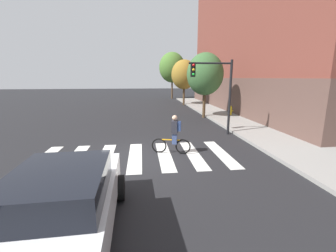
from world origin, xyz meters
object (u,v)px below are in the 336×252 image
object	(u,v)px
traffic_light_near	(216,85)
street_tree_near	(205,74)
fire_hydrant	(231,111)
street_tree_mid	(184,75)
cyclist	(174,135)
street_tree_far	(172,67)
sedan_near	(64,205)

from	to	relation	value
traffic_light_near	street_tree_near	xyz separation A→B (m)	(0.95, 5.67, 0.63)
fire_hydrant	street_tree_mid	bearing A→B (deg)	105.31
cyclist	street_tree_near	distance (m)	9.84
fire_hydrant	street_tree_far	world-z (taller)	street_tree_far
street_tree_near	sedan_near	bearing A→B (deg)	-115.65
cyclist	street_tree_near	world-z (taller)	street_tree_near
traffic_light_near	street_tree_near	world-z (taller)	street_tree_near
street_tree_near	street_tree_mid	size ratio (longest dim) A/B	0.98
fire_hydrant	street_tree_near	size ratio (longest dim) A/B	0.15
sedan_near	street_tree_mid	bearing A→B (deg)	73.71
cyclist	traffic_light_near	bearing A→B (deg)	47.28
street_tree_far	cyclist	bearing A→B (deg)	-97.53
cyclist	street_tree_far	xyz separation A→B (m)	(3.41, 25.80, 3.89)
cyclist	traffic_light_near	xyz separation A→B (m)	(2.79, 3.02, 2.02)
traffic_light_near	street_tree_far	size ratio (longest dim) A/B	0.60
street_tree_mid	cyclist	bearing A→B (deg)	-101.98
traffic_light_near	street_tree_mid	distance (m)	14.39
sedan_near	fire_hydrant	distance (m)	16.47
sedan_near	street_tree_far	size ratio (longest dim) A/B	0.66
street_tree_near	street_tree_mid	world-z (taller)	street_tree_mid
cyclist	street_tree_mid	xyz separation A→B (m)	(3.68, 17.37, 2.73)
traffic_light_near	sedan_near	bearing A→B (deg)	-124.91
fire_hydrant	street_tree_near	bearing A→B (deg)	-179.65
cyclist	fire_hydrant	distance (m)	10.61
street_tree_far	traffic_light_near	bearing A→B (deg)	-91.55
traffic_light_near	street_tree_mid	size ratio (longest dim) A/B	0.79
street_tree_near	traffic_light_near	bearing A→B (deg)	-99.52
street_tree_far	street_tree_near	bearing A→B (deg)	-88.88
traffic_light_near	street_tree_near	bearing A→B (deg)	80.48
traffic_light_near	fire_hydrant	world-z (taller)	traffic_light_near
cyclist	street_tree_near	bearing A→B (deg)	66.71
cyclist	street_tree_near	xyz separation A→B (m)	(3.74, 8.70, 2.65)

